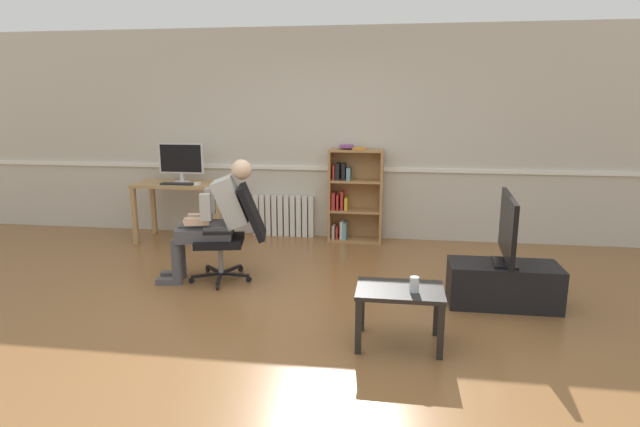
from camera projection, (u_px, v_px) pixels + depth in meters
ground_plane at (288, 313)px, 4.41m from camera, size 18.00×18.00×0.00m
back_wall at (329, 135)px, 6.68m from camera, size 12.00×0.13×2.70m
computer_desk at (183, 192)px, 6.60m from camera, size 1.18×0.60×0.76m
imac_monitor at (181, 160)px, 6.60m from camera, size 0.60×0.14×0.50m
keyboard at (178, 184)px, 6.44m from camera, size 0.42×0.12×0.02m
computer_mouse at (197, 184)px, 6.42m from camera, size 0.06×0.10×0.03m
bookshelf at (352, 196)px, 6.59m from camera, size 0.69×0.29×1.24m
radiator at (284, 216)px, 6.88m from camera, size 0.81×0.08×0.55m
office_chair at (234, 229)px, 5.14m from camera, size 0.79×0.63×0.98m
person_seated at (215, 217)px, 5.10m from camera, size 0.98×0.50×1.23m
tv_stand at (503, 284)px, 4.56m from camera, size 0.95×0.44×0.38m
tv_screen at (508, 229)px, 4.45m from camera, size 0.23×0.90×0.61m
coffee_table at (400, 298)px, 3.78m from camera, size 0.64×0.44×0.44m
drinking_glass at (414, 284)px, 3.69m from camera, size 0.07×0.07×0.11m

